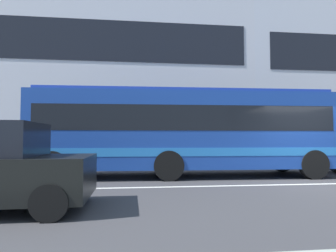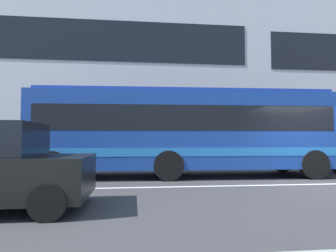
{
  "view_description": "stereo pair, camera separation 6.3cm",
  "coord_description": "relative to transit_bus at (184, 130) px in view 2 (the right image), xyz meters",
  "views": [
    {
      "loc": [
        -5.6,
        -8.11,
        1.39
      ],
      "look_at": [
        -4.45,
        2.03,
        1.85
      ],
      "focal_mm": 30.13,
      "sensor_mm": 36.0,
      "label": 1
    },
    {
      "loc": [
        -5.54,
        -8.11,
        1.39
      ],
      "look_at": [
        -4.45,
        2.03,
        1.85
      ],
      "focal_mm": 30.13,
      "sensor_mm": 36.0,
      "label": 2
    }
  ],
  "objects": [
    {
      "name": "transit_bus",
      "position": [
        0.0,
        0.0,
        0.0
      ],
      "size": [
        10.83,
        2.85,
        3.14
      ],
      "color": "#193D94",
      "rests_on": "ground_plane"
    },
    {
      "name": "apartment_block_left",
      "position": [
        -3.46,
        10.61,
        4.53
      ],
      "size": [
        18.36,
        8.29,
        12.52
      ],
      "color": "silver",
      "rests_on": "ground_plane"
    },
    {
      "name": "lane_centre_line",
      "position": [
        3.83,
        -2.3,
        -1.73
      ],
      "size": [
        60.0,
        0.16,
        0.01
      ],
      "primitive_type": "cube",
      "color": "silver",
      "rests_on": "ground_plane"
    },
    {
      "name": "ground_plane",
      "position": [
        3.83,
        -2.3,
        -1.73
      ],
      "size": [
        160.0,
        160.0,
        0.0
      ],
      "primitive_type": "plane",
      "color": "#3A3A3D"
    }
  ]
}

